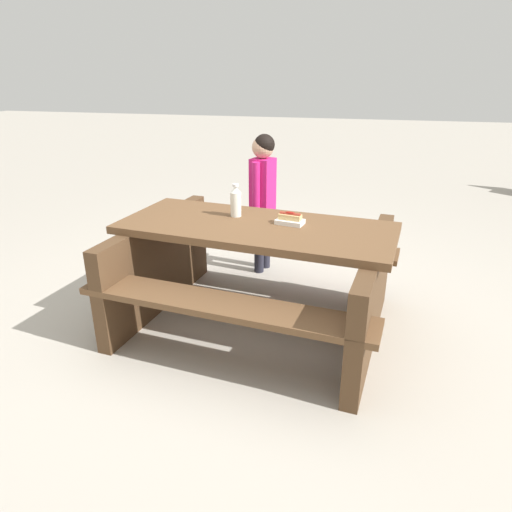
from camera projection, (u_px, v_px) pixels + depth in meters
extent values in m
plane|color=#ADA599|center=(256.00, 323.00, 3.30)|extent=(30.00, 30.00, 0.00)
cube|color=brown|center=(256.00, 228.00, 3.03)|extent=(1.87, 0.95, 0.05)
cube|color=brown|center=(281.00, 242.00, 3.62)|extent=(1.82, 0.48, 0.04)
cube|color=brown|center=(222.00, 305.00, 2.65)|extent=(1.82, 0.48, 0.04)
cube|color=#4D3520|center=(371.00, 297.00, 2.92)|extent=(0.25, 1.40, 0.70)
cube|color=#4D3520|center=(158.00, 264.00, 3.42)|extent=(0.25, 1.40, 0.70)
cylinder|color=silver|center=(236.00, 204.00, 3.16)|extent=(0.07, 0.07, 0.17)
cone|color=silver|center=(236.00, 189.00, 3.12)|extent=(0.07, 0.07, 0.04)
cylinder|color=silver|center=(236.00, 185.00, 3.11)|extent=(0.04, 0.04, 0.02)
cube|color=white|center=(290.00, 222.00, 3.02)|extent=(0.20, 0.14, 0.03)
cube|color=#D8B272|center=(290.00, 217.00, 3.01)|extent=(0.16, 0.08, 0.04)
cylinder|color=maroon|center=(290.00, 214.00, 3.00)|extent=(0.14, 0.05, 0.03)
ellipsoid|color=maroon|center=(290.00, 213.00, 3.00)|extent=(0.07, 0.04, 0.01)
cylinder|color=#262633|center=(259.00, 243.00, 4.05)|extent=(0.08, 0.08, 0.55)
cylinder|color=#262633|center=(266.00, 239.00, 4.15)|extent=(0.08, 0.08, 0.55)
cube|color=#D11E72|center=(263.00, 186.00, 3.91)|extent=(0.21, 0.22, 0.46)
cylinder|color=#D11E72|center=(256.00, 186.00, 3.80)|extent=(0.07, 0.07, 0.39)
cylinder|color=#D11E72|center=(269.00, 180.00, 3.99)|extent=(0.07, 0.07, 0.39)
sphere|color=tan|center=(263.00, 147.00, 3.78)|extent=(0.18, 0.18, 0.18)
sphere|color=black|center=(264.00, 145.00, 3.77)|extent=(0.17, 0.17, 0.17)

